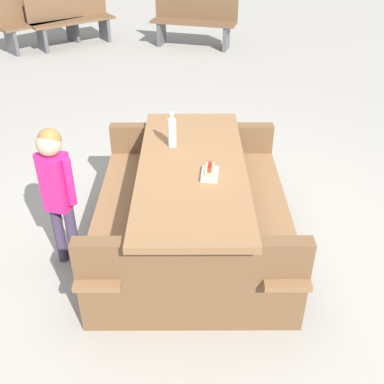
{
  "coord_description": "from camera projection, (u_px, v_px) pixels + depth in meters",
  "views": [
    {
      "loc": [
        2.75,
        0.73,
        2.38
      ],
      "look_at": [
        0.0,
        0.0,
        0.52
      ],
      "focal_mm": 43.41,
      "sensor_mm": 36.0,
      "label": 1
    }
  ],
  "objects": [
    {
      "name": "ground_plane",
      "position": [
        192.0,
        247.0,
        3.68
      ],
      "size": [
        30.0,
        30.0,
        0.0
      ],
      "primitive_type": "plane",
      "color": "gray",
      "rests_on": "ground"
    },
    {
      "name": "picnic_table",
      "position": [
        192.0,
        201.0,
        3.44
      ],
      "size": [
        2.1,
        1.82,
        0.75
      ],
      "color": "brown",
      "rests_on": "ground"
    },
    {
      "name": "soda_bottle",
      "position": [
        172.0,
        131.0,
        3.45
      ],
      "size": [
        0.06,
        0.06,
        0.27
      ],
      "color": "silver",
      "rests_on": "picnic_table"
    },
    {
      "name": "hotdog_tray",
      "position": [
        210.0,
        172.0,
        3.13
      ],
      "size": [
        0.2,
        0.14,
        0.08
      ],
      "color": "white",
      "rests_on": "picnic_table"
    },
    {
      "name": "child_in_coat",
      "position": [
        56.0,
        182.0,
        3.17
      ],
      "size": [
        0.17,
        0.27,
        1.1
      ],
      "color": "#3F334C",
      "rests_on": "ground"
    },
    {
      "name": "park_bench_near",
      "position": [
        194.0,
        20.0,
        8.19
      ],
      "size": [
        0.41,
        1.5,
        0.85
      ],
      "color": "brown",
      "rests_on": "ground"
    },
    {
      "name": "park_bench_mid",
      "position": [
        71.0,
        19.0,
        8.25
      ],
      "size": [
        1.42,
        1.26,
        0.85
      ],
      "color": "brown",
      "rests_on": "ground"
    },
    {
      "name": "park_bench_far",
      "position": [
        39.0,
        21.0,
        8.15
      ],
      "size": [
        1.49,
        1.11,
        0.85
      ],
      "color": "brown",
      "rests_on": "ground"
    }
  ]
}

